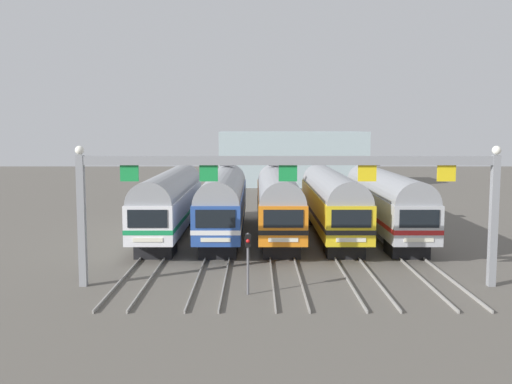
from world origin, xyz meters
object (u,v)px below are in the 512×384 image
Objects in this scene: commuter_train_stainless at (387,200)px; yard_signal_mast at (250,252)px; commuter_train_yellow at (334,200)px; commuter_train_white at (173,200)px; commuter_train_blue at (226,200)px; commuter_train_orange at (280,200)px; catenary_gantry at (290,182)px.

commuter_train_stainless reaches higher than yard_signal_mast.
commuter_train_yellow is at bearing 68.87° from yard_signal_mast.
commuter_train_blue is (3.87, 0.00, 0.00)m from commuter_train_white.
commuter_train_stainless is (15.48, 0.00, 0.00)m from commuter_train_white.
commuter_train_white is 15.48m from commuter_train_stainless.
commuter_train_stainless is at bearing 0.02° from commuter_train_white.
commuter_train_blue is 11.61m from commuter_train_stainless.
commuter_train_orange is 15.16m from yard_signal_mast.
yard_signal_mast is at bearing -141.71° from catenary_gantry.
commuter_train_white is 6.14× the size of yard_signal_mast.
commuter_train_stainless is 15.77m from catenary_gantry.
catenary_gantry is 7.05× the size of yard_signal_mast.
commuter_train_orange is 6.14× the size of yard_signal_mast.
commuter_train_white is 0.87× the size of catenary_gantry.
commuter_train_orange reaches higher than commuter_train_yellow.
commuter_train_blue and commuter_train_stainless have the same top height.
commuter_train_stainless is 17.88m from yard_signal_mast.
commuter_train_blue is 1.00× the size of commuter_train_stainless.
commuter_train_white is at bearing -179.98° from commuter_train_stainless.
commuter_train_orange is at bearing 82.66° from yard_signal_mast.
commuter_train_white is 15.76m from catenary_gantry.
commuter_train_stainless is at bearing 60.17° from catenary_gantry.
commuter_train_white is at bearing 119.84° from catenary_gantry.
catenary_gantry is (0.00, -13.50, 2.53)m from commuter_train_orange.
commuter_train_white is 3.87m from commuter_train_blue.
catenary_gantry is at bearing 38.29° from yard_signal_mast.
catenary_gantry reaches higher than commuter_train_white.
commuter_train_orange is at bearing 0.00° from commuter_train_blue.
commuter_train_blue is 0.87× the size of catenary_gantry.
commuter_train_stainless is at bearing 0.00° from commuter_train_blue.
commuter_train_orange is 3.87m from commuter_train_yellow.
catenary_gantry is (-3.87, -13.49, 2.53)m from commuter_train_yellow.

